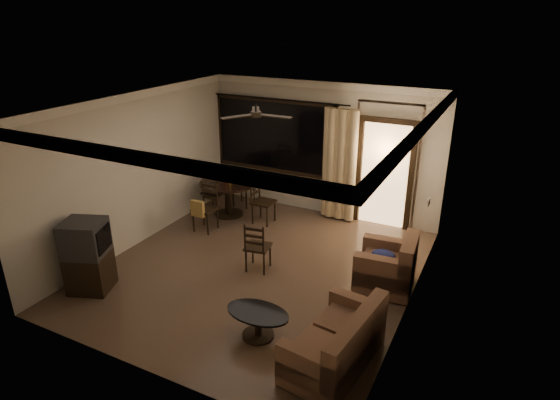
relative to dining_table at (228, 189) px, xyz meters
The scene contains 12 objects.
ground 2.46m from the dining_table, 45.48° to the right, with size 5.50×5.50×0.00m, color #7F6651.
room_shell 2.58m from the dining_table, ahead, with size 5.50×6.70×5.50m.
dining_table is the anchor object (origin of this frame).
dining_chair_west 0.48m from the dining_table, behind, with size 0.42×0.42×0.95m.
dining_chair_east 0.89m from the dining_table, ahead, with size 0.42×0.42×0.95m.
dining_chair_south 0.91m from the dining_table, 90.77° to the right, with size 0.42×0.48×0.95m.
dining_chair_north 0.66m from the dining_table, 89.26° to the left, with size 0.42×0.42×0.95m.
tv_cabinet 3.44m from the dining_table, 96.22° to the right, with size 0.76×0.73×1.16m.
sofa 4.95m from the dining_table, 41.94° to the right, with size 0.94×1.53×0.77m.
armchair 4.00m from the dining_table, 18.83° to the right, with size 0.94×0.94×0.87m.
coffee_table 4.14m from the dining_table, 52.17° to the right, with size 0.89×0.53×0.39m.
side_chair 2.42m from the dining_table, 45.86° to the right, with size 0.45×0.45×0.89m.
Camera 1 is at (3.45, -6.04, 4.09)m, focal length 30.00 mm.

